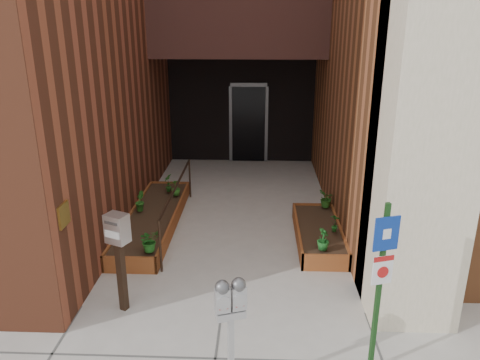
# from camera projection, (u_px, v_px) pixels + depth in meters

# --- Properties ---
(ground) EXTENTS (80.00, 80.00, 0.00)m
(ground) POSITION_uv_depth(u_px,v_px,m) (222.00, 310.00, 6.56)
(ground) COLOR #9E9991
(ground) RESTS_ON ground
(planter_left) EXTENTS (0.90, 3.60, 0.30)m
(planter_left) POSITION_uv_depth(u_px,v_px,m) (153.00, 220.00, 9.13)
(planter_left) COLOR maroon
(planter_left) RESTS_ON ground
(planter_right) EXTENTS (0.80, 2.20, 0.30)m
(planter_right) POSITION_uv_depth(u_px,v_px,m) (318.00, 234.00, 8.53)
(planter_right) COLOR maroon
(planter_right) RESTS_ON ground
(handrail) EXTENTS (0.04, 3.34, 0.90)m
(handrail) POSITION_uv_depth(u_px,v_px,m) (177.00, 192.00, 8.86)
(handrail) COLOR black
(handrail) RESTS_ON ground
(parking_meter) EXTENTS (0.33, 0.21, 1.44)m
(parking_meter) POSITION_uv_depth(u_px,v_px,m) (231.00, 308.00, 4.71)
(parking_meter) COLOR #ADADAF
(parking_meter) RESTS_ON ground
(sign_post) EXTENTS (0.28, 0.11, 2.10)m
(sign_post) POSITION_uv_depth(u_px,v_px,m) (381.00, 273.00, 5.01)
(sign_post) COLOR #173D16
(sign_post) RESTS_ON ground
(payment_dropbox) EXTENTS (0.35, 0.31, 1.45)m
(payment_dropbox) POSITION_uv_depth(u_px,v_px,m) (118.00, 242.00, 6.24)
(payment_dropbox) COLOR black
(payment_dropbox) RESTS_ON ground
(shrub_left_a) EXTENTS (0.47, 0.47, 0.37)m
(shrub_left_a) POSITION_uv_depth(u_px,v_px,m) (149.00, 240.00, 7.52)
(shrub_left_a) COLOR #1F621C
(shrub_left_a) RESTS_ON planter_left
(shrub_left_b) EXTENTS (0.25, 0.25, 0.39)m
(shrub_left_b) POSITION_uv_depth(u_px,v_px,m) (140.00, 201.00, 9.10)
(shrub_left_b) COLOR #24631C
(shrub_left_b) RESTS_ON planter_left
(shrub_left_c) EXTENTS (0.26, 0.26, 0.34)m
(shrub_left_c) POSITION_uv_depth(u_px,v_px,m) (176.00, 187.00, 9.89)
(shrub_left_c) COLOR #265E1B
(shrub_left_c) RESTS_ON planter_left
(shrub_left_d) EXTENTS (0.26, 0.26, 0.40)m
(shrub_left_d) POSITION_uv_depth(u_px,v_px,m) (168.00, 183.00, 10.08)
(shrub_left_d) COLOR #1D5518
(shrub_left_d) RESTS_ON planter_left
(shrub_right_a) EXTENTS (0.25, 0.25, 0.36)m
(shrub_right_a) POSITION_uv_depth(u_px,v_px,m) (323.00, 239.00, 7.57)
(shrub_right_a) COLOR #18561D
(shrub_right_a) RESTS_ON planter_right
(shrub_right_b) EXTENTS (0.24, 0.24, 0.33)m
(shrub_right_b) POSITION_uv_depth(u_px,v_px,m) (335.00, 223.00, 8.21)
(shrub_right_b) COLOR #1B5F1C
(shrub_right_b) RESTS_ON planter_right
(shrub_right_c) EXTENTS (0.35, 0.35, 0.36)m
(shrub_right_c) POSITION_uv_depth(u_px,v_px,m) (326.00, 199.00, 9.26)
(shrub_right_c) COLOR #255D1A
(shrub_right_c) RESTS_ON planter_right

